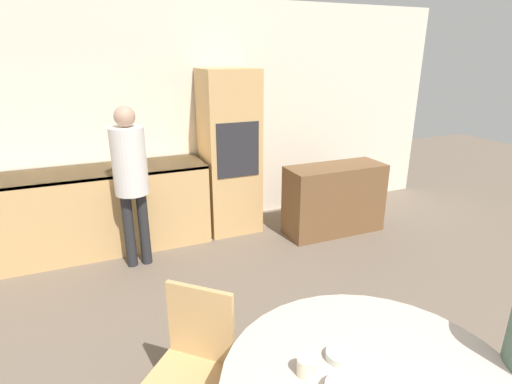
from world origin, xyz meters
The scene contains 8 objects.
wall_back centered at (0.00, 5.08, 1.30)m, with size 6.83×0.05×2.60m.
kitchen_counter centered at (-1.26, 4.73, 0.46)m, with size 2.61×0.60×0.89m.
oven_unit centered at (0.39, 4.74, 0.93)m, with size 0.60×0.59×1.86m.
sideboard centered at (1.47, 4.16, 0.40)m, with size 1.16×0.45×0.81m.
chair_far_left centered at (-0.72, 2.15, 0.50)m, with size 0.57×0.57×0.88m.
person_standing centered at (-0.77, 4.24, 0.98)m, with size 0.32×0.32×1.58m.
cup centered at (-0.36, 1.63, 0.78)m, with size 0.08×0.08×0.08m.
bowl_centre centered at (-0.18, 1.65, 0.76)m, with size 0.13×0.13×0.04m.
Camera 1 is at (-1.07, 0.48, 2.02)m, focal length 28.00 mm.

